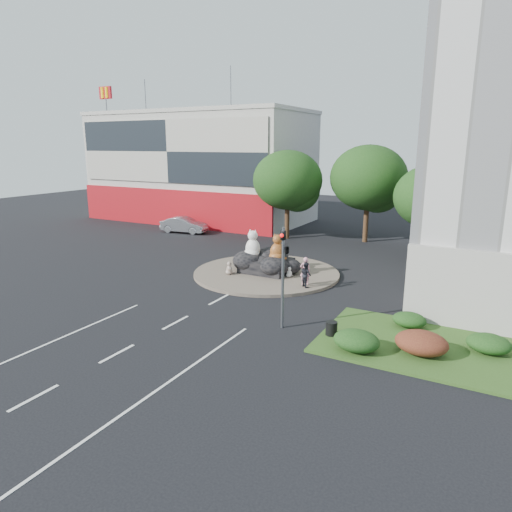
{
  "coord_description": "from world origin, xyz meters",
  "views": [
    {
      "loc": [
        13.88,
        -16.97,
        8.77
      ],
      "look_at": [
        0.71,
        7.2,
        2.0
      ],
      "focal_mm": 32.0,
      "sensor_mm": 36.0,
      "label": 1
    }
  ],
  "objects_px": {
    "kitten_white": "(289,272)",
    "pedestrian_pink": "(305,271)",
    "pedestrian_dark": "(306,274)",
    "parked_car": "(184,225)",
    "litter_bin": "(331,328)",
    "cat_tabby": "(278,247)",
    "kitten_calico": "(229,268)",
    "cat_white": "(253,244)"
  },
  "relations": [
    {
      "from": "kitten_white",
      "to": "pedestrian_pink",
      "type": "distance_m",
      "value": 1.98
    },
    {
      "from": "pedestrian_dark",
      "to": "parked_car",
      "type": "distance_m",
      "value": 21.4
    },
    {
      "from": "kitten_white",
      "to": "litter_bin",
      "type": "distance_m",
      "value": 9.35
    },
    {
      "from": "litter_bin",
      "to": "pedestrian_dark",
      "type": "bearing_deg",
      "value": 122.12
    },
    {
      "from": "kitten_white",
      "to": "pedestrian_pink",
      "type": "xyz_separation_m",
      "value": [
        1.57,
        -1.08,
        0.53
      ]
    },
    {
      "from": "kitten_white",
      "to": "litter_bin",
      "type": "height_order",
      "value": "kitten_white"
    },
    {
      "from": "pedestrian_pink",
      "to": "parked_car",
      "type": "distance_m",
      "value": 21.03
    },
    {
      "from": "cat_tabby",
      "to": "parked_car",
      "type": "xyz_separation_m",
      "value": [
        -15.27,
        9.75,
        -1.26
      ]
    },
    {
      "from": "pedestrian_pink",
      "to": "litter_bin",
      "type": "relative_size",
      "value": 2.78
    },
    {
      "from": "kitten_calico",
      "to": "litter_bin",
      "type": "bearing_deg",
      "value": 10.93
    },
    {
      "from": "cat_tabby",
      "to": "kitten_white",
      "type": "distance_m",
      "value": 1.84
    },
    {
      "from": "pedestrian_dark",
      "to": "parked_car",
      "type": "height_order",
      "value": "pedestrian_dark"
    },
    {
      "from": "litter_bin",
      "to": "kitten_white",
      "type": "bearing_deg",
      "value": 126.63
    },
    {
      "from": "kitten_white",
      "to": "parked_car",
      "type": "bearing_deg",
      "value": 141.71
    },
    {
      "from": "cat_white",
      "to": "litter_bin",
      "type": "height_order",
      "value": "cat_white"
    },
    {
      "from": "litter_bin",
      "to": "kitten_calico",
      "type": "bearing_deg",
      "value": 146.74
    },
    {
      "from": "pedestrian_dark",
      "to": "cat_tabby",
      "type": "bearing_deg",
      "value": 7.48
    },
    {
      "from": "kitten_white",
      "to": "pedestrian_pink",
      "type": "bearing_deg",
      "value": -41.22
    },
    {
      "from": "pedestrian_pink",
      "to": "parked_car",
      "type": "xyz_separation_m",
      "value": [
        -17.85,
        11.11,
        -0.29
      ]
    },
    {
      "from": "pedestrian_pink",
      "to": "kitten_white",
      "type": "bearing_deg",
      "value": -59.83
    },
    {
      "from": "kitten_calico",
      "to": "litter_bin",
      "type": "distance_m",
      "value": 11.27
    },
    {
      "from": "cat_white",
      "to": "pedestrian_pink",
      "type": "distance_m",
      "value": 4.77
    },
    {
      "from": "parked_car",
      "to": "kitten_white",
      "type": "bearing_deg",
      "value": -129.74
    },
    {
      "from": "cat_white",
      "to": "pedestrian_pink",
      "type": "height_order",
      "value": "cat_white"
    },
    {
      "from": "parked_car",
      "to": "pedestrian_dark",
      "type": "bearing_deg",
      "value": -130.53
    },
    {
      "from": "pedestrian_dark",
      "to": "litter_bin",
      "type": "relative_size",
      "value": 2.44
    },
    {
      "from": "parked_car",
      "to": "litter_bin",
      "type": "distance_m",
      "value": 28.03
    },
    {
      "from": "kitten_white",
      "to": "litter_bin",
      "type": "relative_size",
      "value": 1.11
    },
    {
      "from": "pedestrian_pink",
      "to": "kitten_calico",
      "type": "bearing_deg",
      "value": -22.72
    },
    {
      "from": "cat_white",
      "to": "pedestrian_dark",
      "type": "xyz_separation_m",
      "value": [
        4.67,
        -1.69,
        -1.13
      ]
    },
    {
      "from": "cat_white",
      "to": "cat_tabby",
      "type": "distance_m",
      "value": 1.88
    },
    {
      "from": "cat_tabby",
      "to": "litter_bin",
      "type": "height_order",
      "value": "cat_tabby"
    },
    {
      "from": "cat_white",
      "to": "kitten_calico",
      "type": "relative_size",
      "value": 2.23
    },
    {
      "from": "kitten_white",
      "to": "pedestrian_pink",
      "type": "height_order",
      "value": "pedestrian_pink"
    },
    {
      "from": "litter_bin",
      "to": "parked_car",
      "type": "bearing_deg",
      "value": 141.27
    },
    {
      "from": "cat_white",
      "to": "litter_bin",
      "type": "relative_size",
      "value": 3.16
    },
    {
      "from": "cat_white",
      "to": "cat_tabby",
      "type": "height_order",
      "value": "cat_white"
    },
    {
      "from": "cat_white",
      "to": "pedestrian_dark",
      "type": "distance_m",
      "value": 5.09
    },
    {
      "from": "cat_tabby",
      "to": "litter_bin",
      "type": "relative_size",
      "value": 2.99
    },
    {
      "from": "pedestrian_pink",
      "to": "cat_tabby",
      "type": "bearing_deg",
      "value": -52.94
    },
    {
      "from": "kitten_white",
      "to": "cat_tabby",
      "type": "bearing_deg",
      "value": 158.11
    },
    {
      "from": "parked_car",
      "to": "cat_white",
      "type": "bearing_deg",
      "value": -134.27
    }
  ]
}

